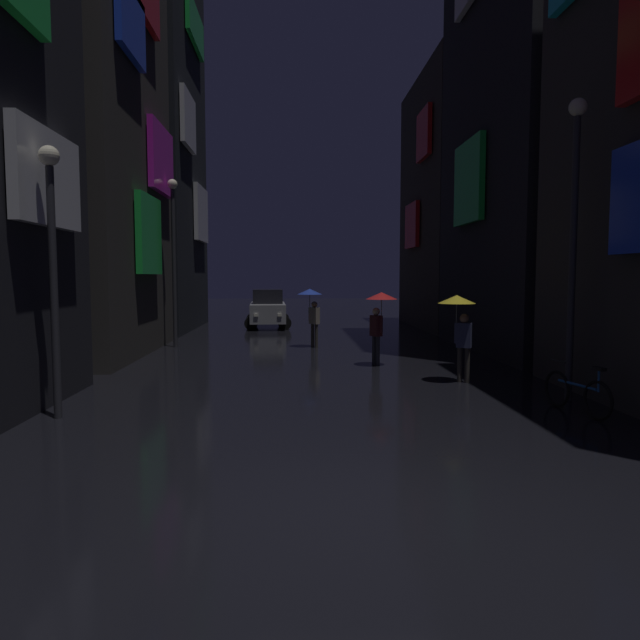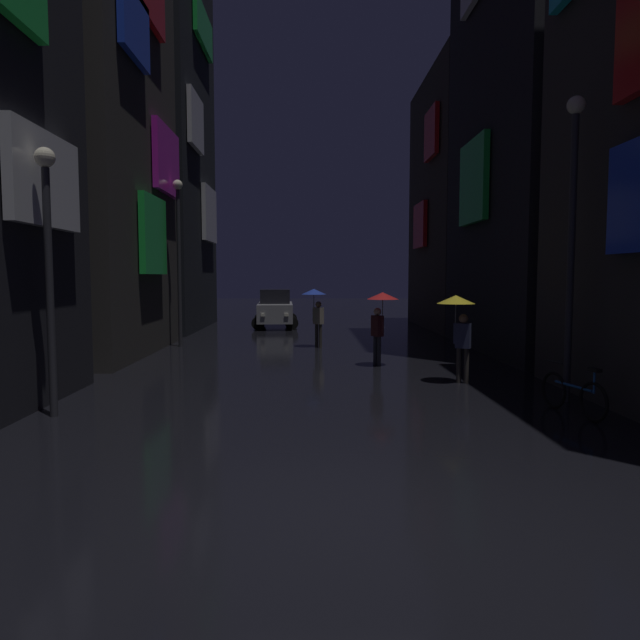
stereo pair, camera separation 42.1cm
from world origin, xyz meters
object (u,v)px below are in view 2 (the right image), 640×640
pedestrian_far_right_yellow (458,314)px  streetlamp_left_near (48,247)px  bicycle_parked_at_storefront (573,394)px  pedestrian_midstreet_left_red (381,308)px  streetlamp_right_near (572,216)px  streetlamp_left_far (179,244)px  pedestrian_midstreet_centre_blue (315,301)px  car_distant (275,309)px

pedestrian_far_right_yellow → streetlamp_left_near: bearing=-159.3°
bicycle_parked_at_storefront → pedestrian_midstreet_left_red: bearing=115.9°
pedestrian_midstreet_left_red → streetlamp_right_near: (3.24, -4.72, 2.12)m
pedestrian_far_right_yellow → streetlamp_left_far: 11.23m
bicycle_parked_at_storefront → streetlamp_left_near: 9.98m
pedestrian_midstreet_centre_blue → streetlamp_left_far: bearing=176.7°
streetlamp_right_near → streetlamp_left_far: bearing=136.8°
pedestrian_midstreet_centre_blue → bicycle_parked_at_storefront: bearing=-65.5°
streetlamp_right_near → streetlamp_left_near: bearing=-174.0°
bicycle_parked_at_storefront → streetlamp_left_near: streetlamp_left_near is taller
pedestrian_far_right_yellow → bicycle_parked_at_storefront: pedestrian_far_right_yellow is taller
car_distant → streetlamp_left_far: (-3.03, -7.81, 2.80)m
pedestrian_far_right_yellow → streetlamp_right_near: size_ratio=0.35×
car_distant → streetlamp_left_far: 8.84m
pedestrian_far_right_yellow → car_distant: 16.02m
bicycle_parked_at_storefront → streetlamp_right_near: size_ratio=0.29×
pedestrian_far_right_yellow → car_distant: bearing=109.2°
car_distant → streetlamp_right_near: bearing=-67.9°
bicycle_parked_at_storefront → streetlamp_right_near: streetlamp_right_near is taller
streetlamp_left_near → streetlamp_right_near: bearing=6.0°
pedestrian_far_right_yellow → bicycle_parked_at_storefront: 3.71m
streetlamp_right_near → car_distant: bearing=112.1°
car_distant → pedestrian_midstreet_centre_blue: bearing=-76.7°
pedestrian_midstreet_centre_blue → car_distant: (-1.92, 8.10, -0.74)m
car_distant → streetlamp_left_far: bearing=-111.2°
bicycle_parked_at_storefront → car_distant: (-6.58, 18.34, 0.54)m
streetlamp_left_near → streetlamp_right_near: 10.08m
pedestrian_midstreet_centre_blue → pedestrian_far_right_yellow: bearing=-64.6°
pedestrian_far_right_yellow → car_distant: size_ratio=0.50×
pedestrian_far_right_yellow → pedestrian_midstreet_centre_blue: bearing=115.4°
bicycle_parked_at_storefront → streetlamp_left_far: (-9.60, 10.52, 3.34)m
pedestrian_midstreet_centre_blue → streetlamp_left_far: streetlamp_left_far is taller
car_distant → streetlamp_left_near: streetlamp_left_near is taller
streetlamp_right_near → streetlamp_left_far: 13.72m
pedestrian_midstreet_centre_blue → car_distant: pedestrian_midstreet_centre_blue is taller
pedestrian_midstreet_left_red → car_distant: (-3.73, 12.48, -0.74)m
pedestrian_midstreet_centre_blue → bicycle_parked_at_storefront: pedestrian_midstreet_centre_blue is taller
car_distant → streetlamp_right_near: streetlamp_right_near is taller
bicycle_parked_at_storefront → streetlamp_right_near: (0.40, 1.13, 3.40)m
pedestrian_midstreet_centre_blue → pedestrian_midstreet_left_red: 4.74m
bicycle_parked_at_storefront → streetlamp_left_near: (-9.60, 0.09, 2.71)m
pedestrian_midstreet_left_red → pedestrian_far_right_yellow: size_ratio=1.00×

